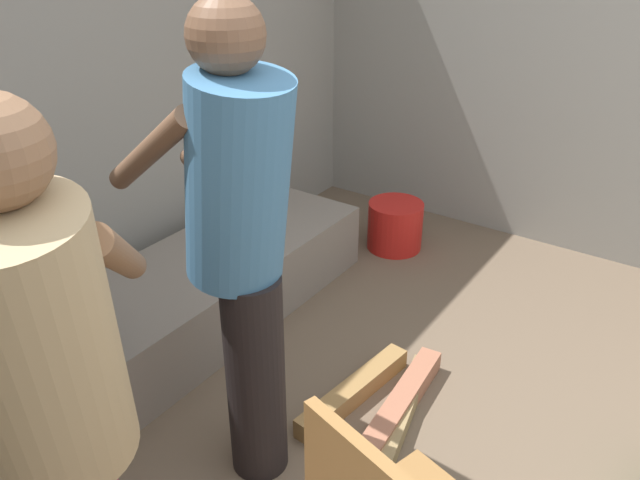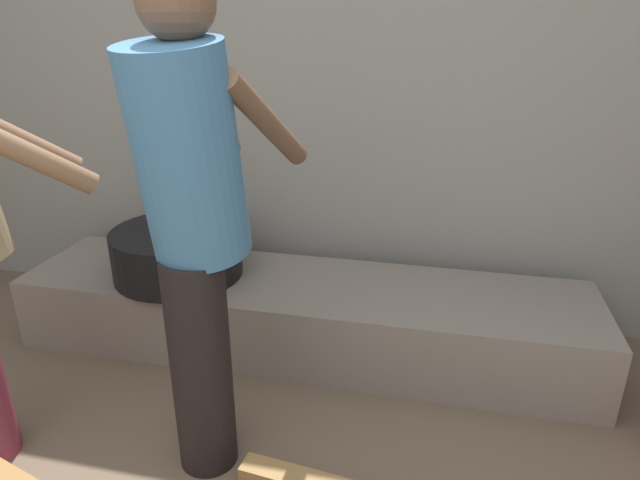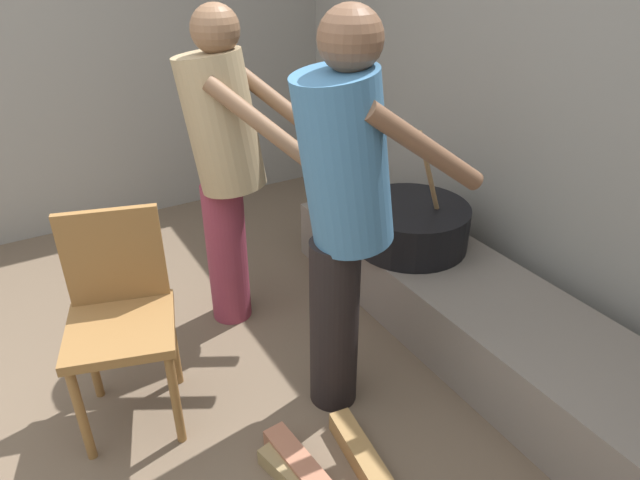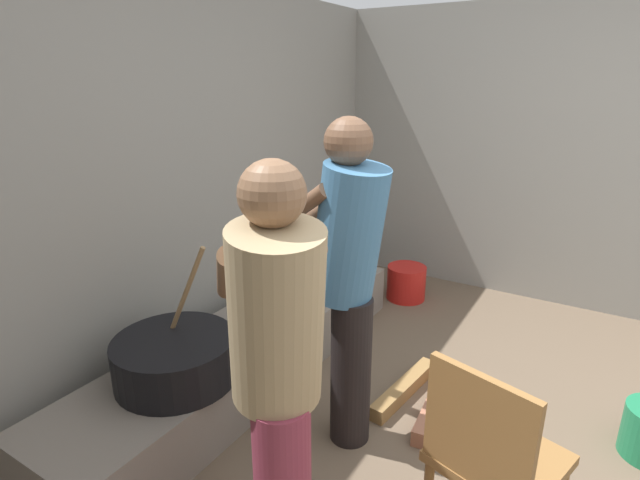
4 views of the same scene
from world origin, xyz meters
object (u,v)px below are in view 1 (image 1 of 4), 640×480
at_px(cooking_pot_main, 4,352).
at_px(cook_in_blue_shirt, 240,234).
at_px(cook_in_tan_shirt, 55,412).
at_px(bucket_red_plastic, 395,225).

xyz_separation_m(cooking_pot_main, cook_in_blue_shirt, (0.45, -0.70, 0.47)).
height_order(cook_in_tan_shirt, cook_in_blue_shirt, cook_in_blue_shirt).
bearing_deg(cook_in_tan_shirt, cooking_pot_main, 69.92).
relative_size(cook_in_tan_shirt, bucket_red_plastic, 4.85).
distance_m(cook_in_tan_shirt, bucket_red_plastic, 2.63).
bearing_deg(bucket_red_plastic, cook_in_tan_shirt, -168.17).
bearing_deg(cook_in_blue_shirt, bucket_red_plastic, 11.87).
relative_size(cook_in_blue_shirt, bucket_red_plastic, 5.06).
height_order(cooking_pot_main, cook_in_blue_shirt, cook_in_blue_shirt).
height_order(cook_in_blue_shirt, bucket_red_plastic, cook_in_blue_shirt).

